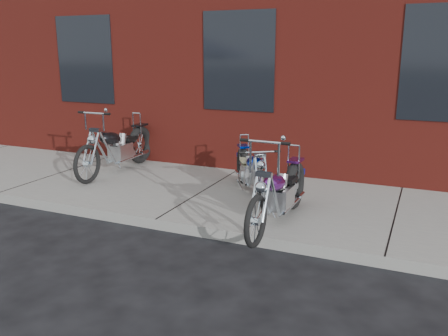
% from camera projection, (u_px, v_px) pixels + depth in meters
% --- Properties ---
extents(ground, '(120.00, 120.00, 0.00)m').
position_uv_depth(ground, '(156.00, 230.00, 6.52)').
color(ground, black).
rests_on(ground, ground).
extents(sidewalk, '(22.00, 3.00, 0.15)m').
position_uv_depth(sidewalk, '(204.00, 195.00, 7.84)').
color(sidewalk, slate).
rests_on(sidewalk, ground).
extents(chopper_purple, '(0.54, 2.20, 1.23)m').
position_uv_depth(chopper_purple, '(279.00, 196.00, 6.22)').
color(chopper_purple, black).
rests_on(chopper_purple, sidewalk).
extents(chopper_blue, '(1.18, 1.72, 0.87)m').
position_uv_depth(chopper_blue, '(252.00, 172.00, 7.55)').
color(chopper_blue, black).
rests_on(chopper_blue, sidewalk).
extents(chopper_third, '(0.58, 2.39, 1.21)m').
position_uv_depth(chopper_third, '(118.00, 149.00, 8.93)').
color(chopper_third, black).
rests_on(chopper_third, sidewalk).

